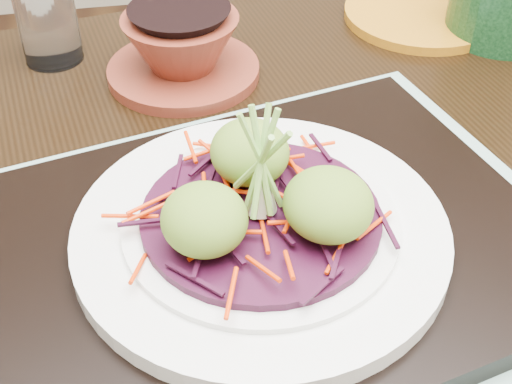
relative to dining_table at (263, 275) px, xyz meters
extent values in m
cube|color=black|center=(0.00, 0.00, 0.08)|extent=(1.30, 0.98, 0.04)
cube|color=black|center=(0.48, 0.43, -0.29)|extent=(0.07, 0.07, 0.70)
cube|color=#83AA9A|center=(-0.02, -0.07, 0.10)|extent=(0.58, 0.50, 0.00)
cube|color=black|center=(-0.02, -0.07, 0.11)|extent=(0.50, 0.42, 0.02)
cylinder|color=white|center=(-0.02, -0.07, 0.13)|extent=(0.28, 0.28, 0.02)
cylinder|color=white|center=(-0.02, -0.07, 0.14)|extent=(0.21, 0.21, 0.01)
cylinder|color=#390B25|center=(-0.02, -0.07, 0.15)|extent=(0.18, 0.18, 0.01)
ellipsoid|color=olive|center=(-0.06, -0.10, 0.17)|extent=(0.07, 0.07, 0.05)
ellipsoid|color=olive|center=(0.03, -0.10, 0.17)|extent=(0.07, 0.07, 0.05)
ellipsoid|color=olive|center=(-0.02, -0.03, 0.17)|extent=(0.07, 0.07, 0.05)
cylinder|color=white|center=(-0.19, 0.28, 0.14)|extent=(0.09, 0.09, 0.09)
cylinder|color=maroon|center=(-0.05, 0.21, 0.10)|extent=(0.18, 0.18, 0.01)
cylinder|color=#B06B13|center=(0.25, 0.30, 0.10)|extent=(0.26, 0.26, 0.01)
camera|label=1|loc=(-0.09, -0.46, 0.50)|focal=50.00mm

